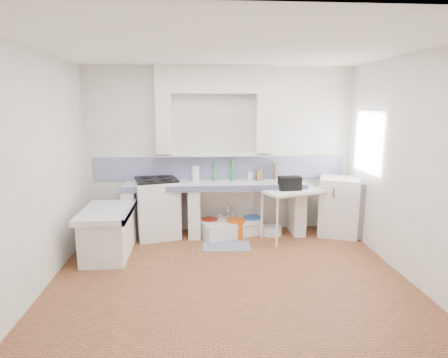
{
  "coord_description": "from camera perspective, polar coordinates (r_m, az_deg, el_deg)",
  "views": [
    {
      "loc": [
        -0.4,
        -4.43,
        2.19
      ],
      "look_at": [
        0.0,
        1.0,
        1.1
      ],
      "focal_mm": 30.28,
      "sensor_mm": 36.0,
      "label": 1
    }
  ],
  "objects": [
    {
      "name": "floor",
      "position": [
        4.96,
        0.88,
        -14.89
      ],
      "size": [
        4.5,
        4.5,
        0.0
      ],
      "primitive_type": "plane",
      "color": "brown",
      "rests_on": "ground"
    },
    {
      "name": "ceiling",
      "position": [
        4.49,
        0.99,
        19.13
      ],
      "size": [
        4.5,
        4.5,
        0.0
      ],
      "primitive_type": "plane",
      "rotation": [
        3.14,
        0.0,
        0.0
      ],
      "color": "white",
      "rests_on": "ground"
    },
    {
      "name": "wall_back",
      "position": [
        6.49,
        -0.65,
        4.33
      ],
      "size": [
        4.5,
        0.0,
        4.5
      ],
      "primitive_type": "plane",
      "rotation": [
        1.57,
        0.0,
        0.0
      ],
      "color": "white",
      "rests_on": "ground"
    },
    {
      "name": "wall_front",
      "position": [
        2.59,
        4.92,
        -6.5
      ],
      "size": [
        4.5,
        0.0,
        4.5
      ],
      "primitive_type": "plane",
      "rotation": [
        -1.57,
        0.0,
        0.0
      ],
      "color": "white",
      "rests_on": "ground"
    },
    {
      "name": "wall_left",
      "position": [
        4.86,
        -26.5,
        0.78
      ],
      "size": [
        0.0,
        4.5,
        4.5
      ],
      "primitive_type": "plane",
      "rotation": [
        1.57,
        0.0,
        1.57
      ],
      "color": "white",
      "rests_on": "ground"
    },
    {
      "name": "wall_right",
      "position": [
        5.22,
        26.35,
        1.44
      ],
      "size": [
        0.0,
        4.5,
        4.5
      ],
      "primitive_type": "plane",
      "rotation": [
        1.57,
        0.0,
        -1.57
      ],
      "color": "white",
      "rests_on": "ground"
    },
    {
      "name": "alcove_mass",
      "position": [
        6.32,
        -1.54,
        14.81
      ],
      "size": [
        1.9,
        0.25,
        0.45
      ],
      "primitive_type": "cube",
      "color": "white",
      "rests_on": "ground"
    },
    {
      "name": "window_frame",
      "position": [
        6.33,
        22.43,
        5.12
      ],
      "size": [
        0.35,
        0.86,
        1.06
      ],
      "primitive_type": "cube",
      "color": "#352210",
      "rests_on": "ground"
    },
    {
      "name": "lace_valance",
      "position": [
        6.24,
        21.48,
        8.62
      ],
      "size": [
        0.01,
        0.84,
        0.24
      ],
      "primitive_type": "cube",
      "color": "white",
      "rests_on": "ground"
    },
    {
      "name": "counter_slab",
      "position": [
        6.28,
        -1.38,
        -0.91
      ],
      "size": [
        3.0,
        0.6,
        0.08
      ],
      "primitive_type": "cube",
      "color": "white",
      "rests_on": "ground"
    },
    {
      "name": "counter_lip",
      "position": [
        6.01,
        -1.25,
        -1.48
      ],
      "size": [
        3.0,
        0.04,
        0.1
      ],
      "primitive_type": "cube",
      "color": "navy",
      "rests_on": "ground"
    },
    {
      "name": "counter_pier_left",
      "position": [
        6.48,
        -13.88,
        -4.97
      ],
      "size": [
        0.2,
        0.55,
        0.82
      ],
      "primitive_type": "cube",
      "color": "white",
      "rests_on": "ground"
    },
    {
      "name": "counter_pier_mid",
      "position": [
        6.38,
        -4.51,
        -4.91
      ],
      "size": [
        0.2,
        0.55,
        0.82
      ],
      "primitive_type": "cube",
      "color": "white",
      "rests_on": "ground"
    },
    {
      "name": "counter_pier_right",
      "position": [
        6.61,
        10.9,
        -4.52
      ],
      "size": [
        0.2,
        0.55,
        0.82
      ],
      "primitive_type": "cube",
      "color": "white",
      "rests_on": "ground"
    },
    {
      "name": "peninsula_top",
      "position": [
        5.69,
        -17.3,
        -4.79
      ],
      "size": [
        0.7,
        1.1,
        0.08
      ],
      "primitive_type": "cube",
      "color": "white",
      "rests_on": "ground"
    },
    {
      "name": "peninsula_base",
      "position": [
        5.8,
        -17.1,
        -8.12
      ],
      "size": [
        0.6,
        1.0,
        0.62
      ],
      "primitive_type": "cube",
      "color": "white",
      "rests_on": "ground"
    },
    {
      "name": "peninsula_lip",
      "position": [
        5.63,
        -14.02,
        -4.8
      ],
      "size": [
        0.04,
        1.1,
        0.1
      ],
      "primitive_type": "cube",
      "color": "navy",
      "rests_on": "ground"
    },
    {
      "name": "backsplash",
      "position": [
        6.52,
        -0.64,
        1.69
      ],
      "size": [
        4.27,
        0.03,
        0.4
      ],
      "primitive_type": "cube",
      "color": "navy",
      "rests_on": "ground"
    },
    {
      "name": "stove",
      "position": [
        6.39,
        -10.07,
        -4.4
      ],
      "size": [
        0.82,
        0.8,
        0.95
      ],
      "primitive_type": "cube",
      "rotation": [
        0.0,
        0.0,
        0.26
      ],
      "color": "white",
      "rests_on": "ground"
    },
    {
      "name": "sink",
      "position": [
        6.45,
        0.85,
        -7.44
      ],
      "size": [
        1.09,
        0.84,
        0.23
      ],
      "primitive_type": "cube",
      "rotation": [
        0.0,
        0.0,
        0.38
      ],
      "color": "white",
      "rests_on": "ground"
    },
    {
      "name": "side_table",
      "position": [
        6.32,
        10.3,
        -5.2
      ],
      "size": [
        1.13,
        0.87,
        0.04
      ],
      "primitive_type": "cube",
      "rotation": [
        0.0,
        0.0,
        0.37
      ],
      "color": "white",
      "rests_on": "ground"
    },
    {
      "name": "fridge",
      "position": [
        6.68,
        16.9,
        -3.93
      ],
      "size": [
        0.82,
        0.82,
        0.98
      ],
      "primitive_type": "cube",
      "rotation": [
        0.0,
        0.0,
        -0.37
      ],
      "color": "white",
      "rests_on": "ground"
    },
    {
      "name": "bucket_red",
      "position": [
        6.47,
        -2.17,
        -7.22
      ],
      "size": [
        0.35,
        0.35,
        0.27
      ],
      "primitive_type": "cylinder",
      "rotation": [
        0.0,
        0.0,
        -0.23
      ],
      "color": "#B52210",
      "rests_on": "ground"
    },
    {
      "name": "bucket_orange",
      "position": [
        6.37,
        1.86,
        -7.4
      ],
      "size": [
        0.39,
        0.39,
        0.29
      ],
      "primitive_type": "cylinder",
      "rotation": [
        0.0,
        0.0,
        -0.29
      ],
      "color": "#E1570B",
      "rests_on": "ground"
    },
    {
      "name": "bucket_blue",
      "position": [
        6.55,
        4.31,
        -6.93
      ],
      "size": [
        0.4,
        0.4,
        0.29
      ],
      "primitive_type": "cylinder",
      "rotation": [
        0.0,
        0.0,
        0.38
      ],
      "color": "blue",
      "rests_on": "ground"
    },
    {
      "name": "basin_white",
      "position": [
        6.53,
        7.17,
        -7.73
      ],
      "size": [
        0.42,
        0.42,
        0.14
      ],
      "primitive_type": "cylinder",
      "rotation": [
        0.0,
        0.0,
        0.24
      ],
      "color": "white",
      "rests_on": "ground"
    },
    {
      "name": "water_bottle_a",
      "position": [
        6.61,
        -0.57,
        -6.64
      ],
      "size": [
        0.11,
        0.11,
        0.3
      ],
      "primitive_type": "cylinder",
      "rotation": [
        0.0,
        0.0,
        0.43
      ],
      "color": "silver",
      "rests_on": "ground"
    },
    {
      "name": "water_bottle_b",
      "position": [
        6.63,
        1.39,
        -6.47
      ],
      "size": [
        0.1,
        0.1,
        0.33
      ],
      "primitive_type": "cylinder",
      "rotation": [
        0.0,
        0.0,
        0.2
      ],
      "color": "silver",
      "rests_on": "ground"
    },
    {
      "name": "black_bag",
      "position": [
        6.13,
        9.9,
        -0.64
      ],
      "size": [
        0.36,
        0.23,
        0.22
      ],
      "primitive_type": "cube",
      "rotation": [
        0.0,
        0.0,
        0.11
      ],
      "color": "black",
      "rests_on": "side_table"
    },
    {
      "name": "green_bottle_a",
      "position": [
        6.39,
        -1.45,
        1.1
      ],
      "size": [
        0.09,
        0.09,
        0.31
      ],
      "primitive_type": "cylinder",
      "rotation": [
        0.0,
        0.0,
        -0.43
      ],
      "color": "#31794B",
      "rests_on": "counter_slab"
    },
    {
      "name": "green_bottle_b",
      "position": [
        6.41,
        1.31,
        1.32
      ],
      "size": [
        0.1,
        0.1,
        0.36
      ],
      "primitive_type": "cylinder",
      "rotation": [
        0.0,
        0.0,
        0.4
      ],
      "color": "#31794B",
      "rests_on": "counter_slab"
    },
    {
      "name": "knife_block",
      "position": [
        6.45,
        5.35,
        0.57
      ],
      "size": [
        0.11,
        0.09,
        0.18
      ],
      "primitive_type": "cube",
      "rotation": [
        0.0,
        0.0,
        0.22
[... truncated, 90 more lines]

